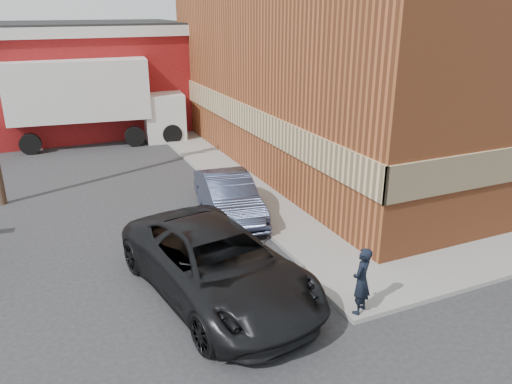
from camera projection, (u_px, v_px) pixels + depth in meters
name	position (u px, v px, depth m)	size (l,w,h in m)	color
ground	(329.00, 281.00, 12.38)	(90.00, 90.00, 0.00)	#28282B
brick_building	(391.00, 48.00, 21.68)	(14.25, 18.25, 9.36)	#9C4C28
sidewalk_west	(223.00, 172.00, 20.28)	(1.80, 18.00, 0.12)	gray
warehouse	(30.00, 78.00, 26.17)	(16.30, 8.30, 5.60)	maroon
man	(361.00, 281.00, 10.67)	(0.56, 0.37, 1.53)	black
sedan	(229.00, 197.00, 15.90)	(1.47, 4.22, 1.39)	#333B55
suv_a	(217.00, 264.00, 11.47)	(2.75, 5.96, 1.66)	black
box_truck	(97.00, 96.00, 23.91)	(8.50, 3.39, 4.08)	silver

